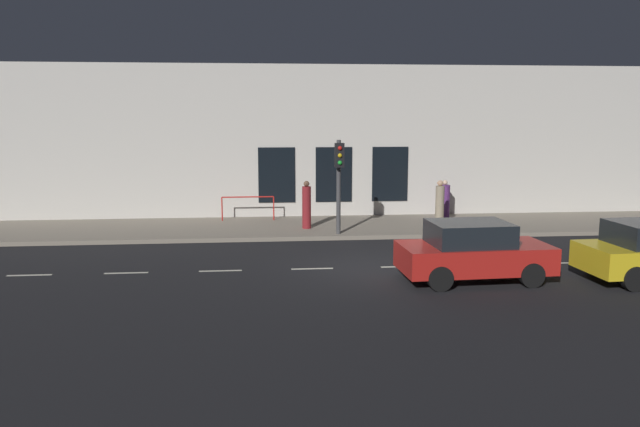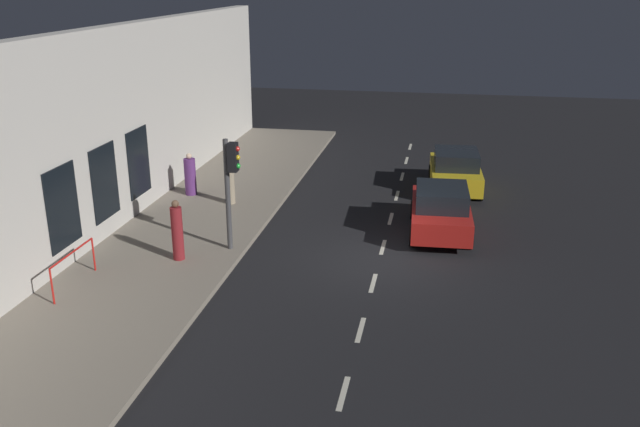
{
  "view_description": "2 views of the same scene",
  "coord_description": "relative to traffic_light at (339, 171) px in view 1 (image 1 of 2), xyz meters",
  "views": [
    {
      "loc": [
        -17.37,
        3.01,
        4.36
      ],
      "look_at": [
        1.42,
        1.24,
        1.37
      ],
      "focal_mm": 35.14,
      "sensor_mm": 36.0,
      "label": 1
    },
    {
      "loc": [
        -1.71,
        18.23,
        7.9
      ],
      "look_at": [
        1.4,
        1.94,
        2.03
      ],
      "focal_mm": 38.07,
      "sensor_mm": 36.0,
      "label": 2
    }
  ],
  "objects": [
    {
      "name": "ground_plane",
      "position": [
        -4.34,
        -0.3,
        -2.4
      ],
      "size": [
        60.0,
        60.0,
        0.0
      ],
      "primitive_type": "plane",
      "color": "black"
    },
    {
      "name": "pedestrian_0",
      "position": [
        1.31,
        1.05,
        -1.41
      ],
      "size": [
        0.42,
        0.42,
        1.78
      ],
      "rotation": [
        0.0,
        0.0,
        1.25
      ],
      "color": "maroon",
      "rests_on": "sidewalk"
    },
    {
      "name": "lane_centre_line",
      "position": [
        -4.34,
        -1.3,
        -2.39
      ],
      "size": [
        0.12,
        27.2,
        0.01
      ],
      "color": "beige",
      "rests_on": "ground"
    },
    {
      "name": "pedestrian_2",
      "position": [
        3.17,
        -4.77,
        -1.54
      ],
      "size": [
        0.6,
        0.6,
        1.57
      ],
      "rotation": [
        0.0,
        0.0,
        4.01
      ],
      "color": "#5B2D70",
      "rests_on": "sidewalk"
    },
    {
      "name": "pedestrian_1",
      "position": [
        1.41,
        -4.06,
        -1.43
      ],
      "size": [
        0.38,
        0.38,
        1.75
      ],
      "rotation": [
        0.0,
        0.0,
        6.12
      ],
      "color": "gray",
      "rests_on": "sidewalk"
    },
    {
      "name": "parked_car_0",
      "position": [
        -6.01,
        -2.82,
        -1.61
      ],
      "size": [
        2.06,
        4.0,
        1.58
      ],
      "rotation": [
        0.0,
        0.0,
        3.19
      ],
      "color": "red",
      "rests_on": "ground"
    },
    {
      "name": "sidewalk",
      "position": [
        1.91,
        -0.3,
        -2.32
      ],
      "size": [
        4.5,
        32.0,
        0.15
      ],
      "color": "gray",
      "rests_on": "ground"
    },
    {
      "name": "traffic_light",
      "position": [
        0.0,
        0.0,
        0.0
      ],
      "size": [
        0.5,
        0.32,
        3.34
      ],
      "color": "#424244",
      "rests_on": "sidewalk"
    },
    {
      "name": "building_facade",
      "position": [
        4.46,
        -0.3,
        0.8
      ],
      "size": [
        0.65,
        32.0,
        6.4
      ],
      "color": "beige",
      "rests_on": "ground"
    },
    {
      "name": "red_railing",
      "position": [
        3.29,
        3.27,
        -1.52
      ],
      "size": [
        0.05,
        2.11,
        0.97
      ],
      "color": "red",
      "rests_on": "sidewalk"
    }
  ]
}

